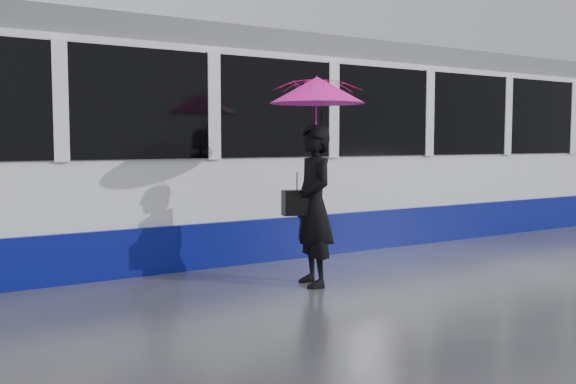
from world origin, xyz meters
TOP-DOWN VIEW (x-y plane):
  - ground at (0.00, 0.00)m, footprint 90.00×90.00m
  - rails at (0.00, 2.50)m, footprint 34.00×1.51m
  - tram at (-1.67, 2.50)m, footprint 26.00×2.56m
  - woman at (0.34, -0.36)m, footprint 0.60×0.78m
  - umbrella at (0.39, -0.36)m, footprint 1.34×1.34m
  - handbag at (0.12, -0.34)m, footprint 0.37×0.22m

SIDE VIEW (x-z plane):
  - ground at x=0.00m, z-range 0.00..0.00m
  - rails at x=0.00m, z-range 0.00..0.02m
  - woman at x=0.34m, z-range 0.00..1.92m
  - handbag at x=0.12m, z-range 0.77..1.25m
  - tram at x=-1.67m, z-range -0.04..3.31m
  - umbrella at x=0.39m, z-range 1.46..2.76m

